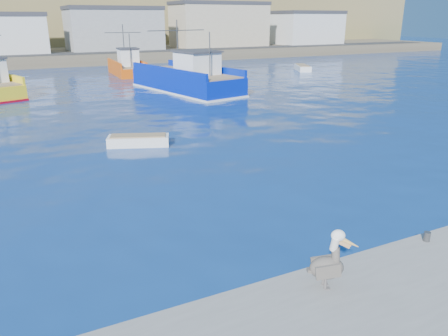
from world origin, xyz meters
The scene contains 8 objects.
ground centered at (0.00, 0.00, 0.00)m, with size 260.00×260.00×0.00m, color #071559.
dock_bollards centered at (0.60, -3.40, 0.65)m, with size 36.20×0.20×0.30m.
far_shore centered at (0.00, 109.20, 8.98)m, with size 200.00×81.00×24.00m.
trawler_blue centered at (8.30, 29.22, 1.16)m, with size 7.50×14.22×6.80m.
boat_orange centered at (6.24, 44.49, 1.05)m, with size 4.53×8.75×6.12m.
skiff_mid centered at (-1.47, 12.44, 0.24)m, with size 3.63×2.34×0.75m.
skiff_far centered at (28.94, 38.50, 0.31)m, with size 3.24×4.65×0.96m.
pelican centered at (-1.24, -3.94, 1.18)m, with size 1.25×0.81×1.58m.
Camera 1 is at (-7.78, -11.25, 6.95)m, focal length 35.00 mm.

